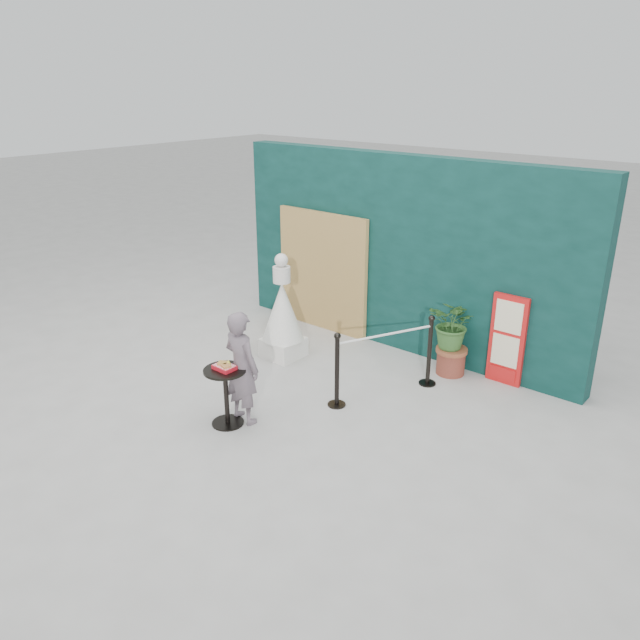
{
  "coord_description": "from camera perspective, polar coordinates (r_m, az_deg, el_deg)",
  "views": [
    {
      "loc": [
        4.98,
        -4.77,
        4.04
      ],
      "look_at": [
        0.0,
        1.2,
        1.0
      ],
      "focal_mm": 35.0,
      "sensor_mm": 36.0,
      "label": 1
    }
  ],
  "objects": [
    {
      "name": "woman",
      "position": [
        7.69,
        -7.18,
        -4.32
      ],
      "size": [
        0.55,
        0.37,
        1.45
      ],
      "primitive_type": "imported",
      "rotation": [
        0.0,
        0.0,
        3.09
      ],
      "color": "#6A5B63",
      "rests_on": "ground"
    },
    {
      "name": "statue",
      "position": [
        9.43,
        -3.44,
        0.39
      ],
      "size": [
        0.64,
        0.64,
        1.64
      ],
      "color": "white",
      "rests_on": "ground"
    },
    {
      "name": "menu_board",
      "position": [
        8.98,
        16.73,
        -1.78
      ],
      "size": [
        0.5,
        0.07,
        1.3
      ],
      "color": "red",
      "rests_on": "ground"
    },
    {
      "name": "planter",
      "position": [
        9.06,
        12.09,
        -1.0
      ],
      "size": [
        0.67,
        0.58,
        1.15
      ],
      "color": "brown",
      "rests_on": "ground"
    },
    {
      "name": "cafe_table",
      "position": [
        7.73,
        -8.61,
        -6.15
      ],
      "size": [
        0.52,
        0.52,
        0.75
      ],
      "color": "black",
      "rests_on": "ground"
    },
    {
      "name": "food_basket",
      "position": [
        7.6,
        -8.71,
        -4.22
      ],
      "size": [
        0.26,
        0.19,
        0.11
      ],
      "color": "red",
      "rests_on": "cafe_table"
    },
    {
      "name": "back_wall",
      "position": [
        9.69,
        7.45,
        5.99
      ],
      "size": [
        6.0,
        0.3,
        3.0
      ],
      "primitive_type": "cube",
      "color": "black",
      "rests_on": "ground"
    },
    {
      "name": "ground",
      "position": [
        7.99,
        -5.59,
        -9.13
      ],
      "size": [
        60.0,
        60.0,
        0.0
      ],
      "primitive_type": "plane",
      "color": "#ADAAA5",
      "rests_on": "ground"
    },
    {
      "name": "bamboo_fence",
      "position": [
        10.45,
        0.22,
        4.46
      ],
      "size": [
        1.8,
        0.08,
        2.0
      ],
      "primitive_type": "cube",
      "color": "tan",
      "rests_on": "ground"
    },
    {
      "name": "stanchion_barrier",
      "position": [
        8.38,
        5.94,
        -3.77
      ],
      "size": [
        0.84,
        1.54,
        1.03
      ],
      "color": "black",
      "rests_on": "ground"
    }
  ]
}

